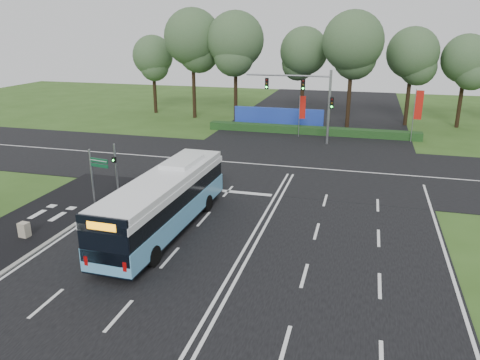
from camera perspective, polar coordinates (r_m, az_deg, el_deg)
name	(u,v)px	position (r m, az deg, el deg)	size (l,w,h in m)	color
ground	(258,226)	(26.81, 2.26, -5.58)	(120.00, 120.00, 0.00)	#32531B
road_main	(258,225)	(26.80, 2.26, -5.54)	(20.00, 120.00, 0.04)	black
road_cross	(292,167)	(37.90, 6.36, 1.59)	(120.00, 14.00, 0.05)	black
bike_path	(36,222)	(29.58, -23.59, -4.77)	(5.00, 18.00, 0.06)	black
kerb_strip	(72,226)	(28.18, -19.75, -5.35)	(0.25, 18.00, 0.12)	gray
city_bus	(165,202)	(25.76, -9.17, -2.64)	(2.85, 12.11, 3.46)	#5CA6D5
pedestrian_signal	(116,166)	(32.69, -14.93, 1.67)	(0.31, 0.41, 3.36)	gray
street_sign	(95,171)	(30.28, -17.23, 1.11)	(1.41, 0.33, 3.65)	gray
utility_cabinet	(24,230)	(27.70, -24.81, -5.58)	(0.52, 0.43, 0.86)	#B1A58F
banner_flag_mid	(302,110)	(47.98, 7.53, 8.48)	(0.62, 0.17, 4.28)	gray
banner_flag_right	(417,108)	(48.20, 20.80, 8.16)	(0.76, 0.16, 5.17)	gray
traffic_light_gantry	(310,95)	(45.15, 8.58, 10.22)	(8.41, 0.28, 7.00)	gray
hedge	(311,131)	(49.82, 8.68, 5.98)	(22.00, 1.20, 0.80)	#143917
blue_hoarding	(278,118)	(52.69, 4.69, 7.57)	(10.00, 0.30, 2.20)	#213EB4
eucalyptus_row	(312,47)	(55.30, 8.73, 15.75)	(47.89, 9.86, 12.94)	black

